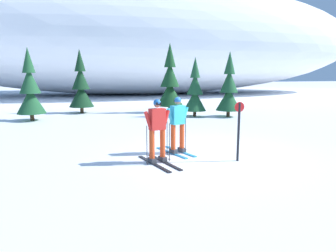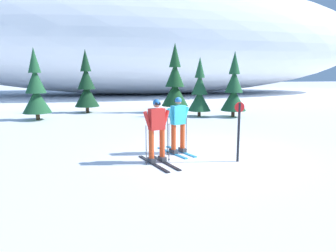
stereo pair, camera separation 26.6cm
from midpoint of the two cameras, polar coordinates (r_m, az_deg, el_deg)
name	(u,v)px [view 1 (the left image)]	position (r m, az deg, el deg)	size (l,w,h in m)	color
ground_plane	(206,154)	(9.75, 6.17, -5.15)	(120.00, 120.00, 0.00)	white
skier_red_jacket	(157,130)	(8.65, -2.82, -0.70)	(0.95, 1.82, 1.78)	black
skier_cyan_jacket	(178,124)	(9.65, 0.95, 0.36)	(0.97, 1.65, 1.75)	#2893CC
pine_tree_far_left	(30,90)	(17.62, -24.11, 5.93)	(1.44, 1.44, 3.73)	#47301E
pine_tree_center_left	(81,87)	(19.84, -15.90, 6.88)	(1.48, 1.48, 3.83)	#47301E
pine_tree_center	(170,84)	(19.29, -0.05, 7.65)	(1.62, 1.62, 4.21)	#47301E
pine_tree_center_right	(195,92)	(17.68, 4.47, 6.18)	(1.27, 1.27, 3.30)	#47301E
pine_tree_far_right	(229,90)	(17.82, 10.56, 6.49)	(1.39, 1.39, 3.60)	#47301E
snow_ridge_background	(141,39)	(35.56, -5.16, 15.44)	(51.57, 18.66, 11.93)	white
trail_marker_post	(239,128)	(8.99, 11.86, -0.39)	(0.28, 0.07, 1.69)	black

